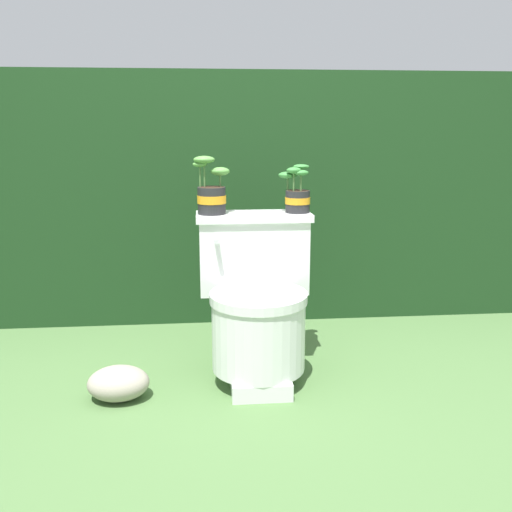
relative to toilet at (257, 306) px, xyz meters
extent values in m
plane|color=#4C703D|center=(-0.05, -0.08, -0.30)|extent=(12.00, 12.00, 0.00)
cube|color=#193819|center=(-0.05, 1.12, 0.33)|extent=(3.86, 0.92, 1.26)
cube|color=silver|center=(0.00, -0.07, -0.27)|extent=(0.23, 0.36, 0.07)
cylinder|color=silver|center=(0.00, -0.07, -0.10)|extent=(0.36, 0.36, 0.27)
cylinder|color=silver|center=(0.00, -0.07, 0.06)|extent=(0.38, 0.38, 0.04)
cube|color=silver|center=(0.00, 0.14, 0.17)|extent=(0.45, 0.16, 0.31)
cube|color=silver|center=(0.00, 0.14, 0.34)|extent=(0.47, 0.18, 0.03)
cylinder|color=silver|center=(-0.16, 0.03, 0.26)|extent=(0.02, 0.05, 0.02)
cylinder|color=#262628|center=(-0.17, 0.13, 0.41)|extent=(0.11, 0.11, 0.11)
cylinder|color=orange|center=(-0.17, 0.13, 0.41)|extent=(0.12, 0.12, 0.03)
cylinder|color=#332319|center=(-0.17, 0.13, 0.46)|extent=(0.10, 0.10, 0.01)
cylinder|color=#4C753D|center=(-0.22, 0.14, 0.51)|extent=(0.01, 0.01, 0.08)
ellipsoid|color=#569342|center=(-0.22, 0.14, 0.55)|extent=(0.06, 0.04, 0.02)
cylinder|color=#4C753D|center=(-0.13, 0.14, 0.49)|extent=(0.01, 0.01, 0.05)
ellipsoid|color=#569342|center=(-0.13, 0.14, 0.52)|extent=(0.08, 0.05, 0.03)
cylinder|color=#4C753D|center=(-0.20, 0.13, 0.51)|extent=(0.01, 0.01, 0.10)
ellipsoid|color=#569342|center=(-0.20, 0.13, 0.57)|extent=(0.09, 0.06, 0.03)
cylinder|color=#262628|center=(0.18, 0.13, 0.40)|extent=(0.10, 0.10, 0.09)
cylinder|color=orange|center=(0.18, 0.13, 0.40)|extent=(0.10, 0.10, 0.03)
cylinder|color=#332319|center=(0.18, 0.13, 0.44)|extent=(0.09, 0.09, 0.01)
cylinder|color=#4C753D|center=(0.19, 0.11, 0.48)|extent=(0.01, 0.01, 0.07)
ellipsoid|color=#387F38|center=(0.19, 0.11, 0.52)|extent=(0.06, 0.04, 0.02)
cylinder|color=#4C753D|center=(0.16, 0.12, 0.48)|extent=(0.01, 0.01, 0.08)
ellipsoid|color=#387F38|center=(0.16, 0.12, 0.53)|extent=(0.06, 0.04, 0.03)
cylinder|color=#4C753D|center=(0.14, 0.14, 0.47)|extent=(0.01, 0.01, 0.05)
ellipsoid|color=#387F38|center=(0.14, 0.14, 0.51)|extent=(0.08, 0.05, 0.03)
cylinder|color=#4C753D|center=(0.20, 0.17, 0.49)|extent=(0.01, 0.01, 0.09)
ellipsoid|color=#387F38|center=(0.20, 0.17, 0.54)|extent=(0.07, 0.05, 0.02)
ellipsoid|color=#9E9384|center=(-0.53, -0.16, -0.24)|extent=(0.23, 0.18, 0.13)
camera|label=1|loc=(-0.21, -2.17, 0.71)|focal=40.00mm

